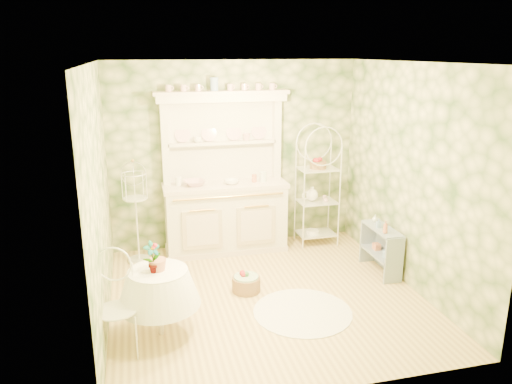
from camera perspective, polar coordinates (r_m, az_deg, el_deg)
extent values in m
plane|color=#DABF78|center=(6.08, 1.15, -11.75)|extent=(3.60, 3.60, 0.00)
plane|color=white|center=(5.39, 1.31, 14.59)|extent=(3.60, 3.60, 0.00)
plane|color=beige|center=(5.42, -17.47, -0.62)|extent=(3.60, 3.60, 0.00)
plane|color=beige|center=(6.29, 17.28, 1.62)|extent=(3.60, 3.60, 0.00)
plane|color=beige|center=(7.29, -2.45, 4.23)|extent=(3.60, 3.60, 0.00)
plane|color=beige|center=(3.97, 8.03, -6.05)|extent=(3.60, 3.60, 0.00)
cube|color=white|center=(7.03, -3.58, 2.06)|extent=(1.87, 0.61, 2.29)
cube|color=white|center=(7.43, 7.02, 0.41)|extent=(0.54, 0.38, 1.71)
cube|color=#8392A5|center=(6.77, 14.07, -6.42)|extent=(0.34, 0.75, 0.62)
cylinder|color=white|center=(5.27, -10.97, -12.24)|extent=(0.75, 0.75, 0.73)
cube|color=white|center=(5.01, -15.72, -12.40)|extent=(0.55, 0.55, 1.00)
cube|color=white|center=(6.95, -13.51, -2.61)|extent=(0.35, 0.35, 1.34)
cylinder|color=olive|center=(6.14, -1.13, -10.25)|extent=(0.45, 0.45, 0.24)
cylinder|color=white|center=(5.76, 5.34, -13.48)|extent=(1.36, 1.36, 0.01)
imported|color=white|center=(7.00, -7.06, 0.81)|extent=(0.34, 0.34, 0.07)
imported|color=white|center=(7.03, -2.80, 0.98)|extent=(0.24, 0.24, 0.07)
imported|color=white|center=(7.04, -6.70, 5.87)|extent=(0.14, 0.14, 0.09)
imported|color=white|center=(7.16, -1.09, 6.14)|extent=(0.13, 0.13, 0.10)
imported|color=#3F7238|center=(5.02, -11.73, -7.62)|extent=(0.20, 0.17, 0.32)
imported|color=#C7744F|center=(6.46, 14.57, -4.00)|extent=(0.08, 0.08, 0.16)
imported|color=#7FA2D0|center=(6.64, 13.82, -3.65)|extent=(0.06, 0.06, 0.12)
imported|color=silver|center=(6.85, 13.43, -3.08)|extent=(0.10, 0.10, 0.10)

